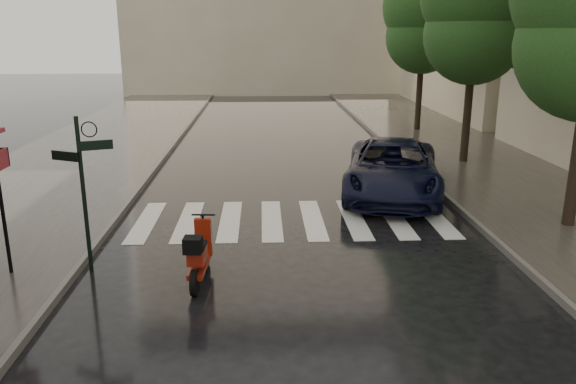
{
  "coord_description": "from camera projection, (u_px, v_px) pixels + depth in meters",
  "views": [
    {
      "loc": [
        2.23,
        -7.5,
        4.58
      ],
      "look_at": [
        2.76,
        3.67,
        1.4
      ],
      "focal_mm": 35.0,
      "sensor_mm": 36.0,
      "label": 1
    }
  ],
  "objects": [
    {
      "name": "ground",
      "position": [
        115.0,
        352.0,
        8.36
      ],
      "size": [
        120.0,
        120.0,
        0.0
      ],
      "primitive_type": "plane",
      "color": "black",
      "rests_on": "ground"
    },
    {
      "name": "sidewalk_near",
      "position": [
        71.0,
        167.0,
        19.67
      ],
      "size": [
        6.0,
        60.0,
        0.12
      ],
      "primitive_type": "cube",
      "color": "#38332D",
      "rests_on": "ground"
    },
    {
      "name": "sidewalk_far",
      "position": [
        483.0,
        162.0,
        20.34
      ],
      "size": [
        5.5,
        60.0,
        0.12
      ],
      "primitive_type": "cube",
      "color": "#38332D",
      "rests_on": "ground"
    },
    {
      "name": "curb_near",
      "position": [
        158.0,
        165.0,
        19.81
      ],
      "size": [
        0.12,
        60.0,
        0.16
      ],
      "primitive_type": "cube",
      "color": "#595651",
      "rests_on": "ground"
    },
    {
      "name": "curb_far",
      "position": [
        407.0,
        163.0,
        20.21
      ],
      "size": [
        0.12,
        60.0,
        0.16
      ],
      "primitive_type": "cube",
      "color": "#595651",
      "rests_on": "ground"
    },
    {
      "name": "crosswalk",
      "position": [
        292.0,
        220.0,
        14.26
      ],
      "size": [
        7.85,
        3.2,
        0.01
      ],
      "color": "silver",
      "rests_on": "ground"
    },
    {
      "name": "signpost",
      "position": [
        83.0,
        182.0,
        10.69
      ],
      "size": [
        1.17,
        0.29,
        3.1
      ],
      "color": "black",
      "rests_on": "ground"
    },
    {
      "name": "tree_mid",
      "position": [
        477.0,
        1.0,
        18.79
      ],
      "size": [
        3.8,
        3.8,
        8.34
      ],
      "color": "black",
      "rests_on": "sidewalk_far"
    },
    {
      "name": "tree_far",
      "position": [
        424.0,
        13.0,
        25.56
      ],
      "size": [
        3.8,
        3.8,
        8.16
      ],
      "color": "black",
      "rests_on": "sidewalk_far"
    },
    {
      "name": "scooter",
      "position": [
        199.0,
        256.0,
        10.57
      ],
      "size": [
        0.48,
        1.75,
        1.15
      ],
      "rotation": [
        0.0,
        0.0,
        -0.06
      ],
      "color": "black",
      "rests_on": "ground"
    },
    {
      "name": "parked_car",
      "position": [
        392.0,
        169.0,
        16.27
      ],
      "size": [
        3.8,
        6.1,
        1.57
      ],
      "primitive_type": "imported",
      "rotation": [
        0.0,
        0.0,
        -0.22
      ],
      "color": "black",
      "rests_on": "ground"
    }
  ]
}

